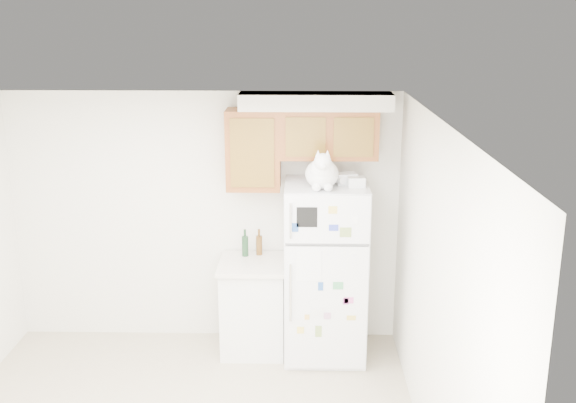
{
  "coord_description": "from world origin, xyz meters",
  "views": [
    {
      "loc": [
        0.94,
        -4.34,
        3.19
      ],
      "look_at": [
        0.83,
        1.55,
        1.55
      ],
      "focal_mm": 42.0,
      "sensor_mm": 36.0,
      "label": 1
    }
  ],
  "objects_px": {
    "base_counter": "(253,305)",
    "bottle_amber": "(259,242)",
    "refrigerator": "(325,271)",
    "bottle_green": "(245,243)",
    "cat": "(322,173)",
    "storage_box_back": "(346,178)",
    "storage_box_front": "(356,182)"
  },
  "relations": [
    {
      "from": "refrigerator",
      "to": "storage_box_front",
      "type": "bearing_deg",
      "value": -19.5
    },
    {
      "from": "refrigerator",
      "to": "bottle_green",
      "type": "relative_size",
      "value": 6.32
    },
    {
      "from": "storage_box_back",
      "to": "bottle_green",
      "type": "distance_m",
      "value": 1.2
    },
    {
      "from": "bottle_green",
      "to": "bottle_amber",
      "type": "relative_size",
      "value": 1.03
    },
    {
      "from": "cat",
      "to": "storage_box_front",
      "type": "xyz_separation_m",
      "value": [
        0.3,
        0.05,
        -0.1
      ]
    },
    {
      "from": "base_counter",
      "to": "bottle_amber",
      "type": "distance_m",
      "value": 0.62
    },
    {
      "from": "bottle_green",
      "to": "bottle_amber",
      "type": "height_order",
      "value": "bottle_green"
    },
    {
      "from": "refrigerator",
      "to": "base_counter",
      "type": "relative_size",
      "value": 1.85
    },
    {
      "from": "storage_box_back",
      "to": "storage_box_front",
      "type": "height_order",
      "value": "storage_box_back"
    },
    {
      "from": "storage_box_front",
      "to": "bottle_green",
      "type": "distance_m",
      "value": 1.28
    },
    {
      "from": "cat",
      "to": "storage_box_front",
      "type": "relative_size",
      "value": 3.58
    },
    {
      "from": "base_counter",
      "to": "cat",
      "type": "relative_size",
      "value": 1.71
    },
    {
      "from": "base_counter",
      "to": "bottle_amber",
      "type": "xyz_separation_m",
      "value": [
        0.05,
        0.19,
        0.59
      ]
    },
    {
      "from": "cat",
      "to": "bottle_green",
      "type": "xyz_separation_m",
      "value": [
        -0.73,
        0.37,
        -0.79
      ]
    },
    {
      "from": "refrigerator",
      "to": "base_counter",
      "type": "xyz_separation_m",
      "value": [
        -0.69,
        0.07,
        -0.39
      ]
    },
    {
      "from": "refrigerator",
      "to": "bottle_green",
      "type": "bearing_deg",
      "value": 163.83
    },
    {
      "from": "refrigerator",
      "to": "storage_box_front",
      "type": "height_order",
      "value": "storage_box_front"
    },
    {
      "from": "bottle_green",
      "to": "storage_box_front",
      "type": "bearing_deg",
      "value": -17.02
    },
    {
      "from": "refrigerator",
      "to": "storage_box_back",
      "type": "distance_m",
      "value": 0.92
    },
    {
      "from": "cat",
      "to": "bottle_green",
      "type": "distance_m",
      "value": 1.13
    },
    {
      "from": "bottle_amber",
      "to": "bottle_green",
      "type": "bearing_deg",
      "value": -165.04
    },
    {
      "from": "bottle_green",
      "to": "base_counter",
      "type": "bearing_deg",
      "value": -61.23
    },
    {
      "from": "storage_box_back",
      "to": "bottle_amber",
      "type": "height_order",
      "value": "storage_box_back"
    },
    {
      "from": "base_counter",
      "to": "storage_box_front",
      "type": "xyz_separation_m",
      "value": [
        0.95,
        -0.17,
        1.28
      ]
    },
    {
      "from": "storage_box_back",
      "to": "bottle_amber",
      "type": "bearing_deg",
      "value": 151.73
    },
    {
      "from": "storage_box_back",
      "to": "bottle_green",
      "type": "xyz_separation_m",
      "value": [
        -0.95,
        0.2,
        -0.7
      ]
    },
    {
      "from": "bottle_green",
      "to": "bottle_amber",
      "type": "xyz_separation_m",
      "value": [
        0.13,
        0.04,
        -0.0
      ]
    },
    {
      "from": "storage_box_front",
      "to": "bottle_green",
      "type": "height_order",
      "value": "storage_box_front"
    },
    {
      "from": "cat",
      "to": "bottle_green",
      "type": "bearing_deg",
      "value": 153.22
    },
    {
      "from": "base_counter",
      "to": "bottle_green",
      "type": "bearing_deg",
      "value": 118.77
    },
    {
      "from": "refrigerator",
      "to": "cat",
      "type": "xyz_separation_m",
      "value": [
        -0.04,
        -0.14,
        0.99
      ]
    },
    {
      "from": "cat",
      "to": "storage_box_front",
      "type": "distance_m",
      "value": 0.32
    }
  ]
}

